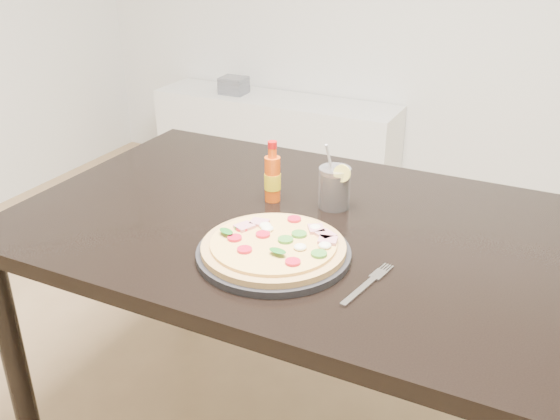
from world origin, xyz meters
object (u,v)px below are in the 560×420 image
at_px(dining_table, 301,250).
at_px(hot_sauce_bottle, 273,178).
at_px(cola_cup, 334,188).
at_px(fork, 369,283).
at_px(pizza, 275,245).
at_px(plate, 274,253).
at_px(media_console, 275,141).

height_order(dining_table, hot_sauce_bottle, hot_sauce_bottle).
relative_size(cola_cup, fork, 0.92).
height_order(pizza, cola_cup, cola_cup).
height_order(plate, cola_cup, cola_cup).
distance_m(plate, hot_sauce_bottle, 0.30).
bearing_deg(fork, cola_cup, 133.64).
xyz_separation_m(plate, media_console, (-0.99, 1.96, -0.51)).
relative_size(plate, cola_cup, 1.95).
xyz_separation_m(plate, fork, (0.22, -0.02, -0.01)).
relative_size(dining_table, pizza, 4.44).
relative_size(dining_table, plate, 4.14).
bearing_deg(pizza, dining_table, 95.78).
height_order(hot_sauce_bottle, cola_cup, cola_cup).
bearing_deg(fork, media_console, 132.29).
distance_m(pizza, media_console, 2.26).
xyz_separation_m(dining_table, hot_sauce_bottle, (-0.12, 0.07, 0.15)).
distance_m(dining_table, media_console, 2.07).
height_order(dining_table, fork, fork).
xyz_separation_m(dining_table, pizza, (0.02, -0.18, 0.11)).
bearing_deg(pizza, cola_cup, 86.04).
distance_m(plate, media_console, 2.26).
relative_size(plate, hot_sauce_bottle, 2.09).
distance_m(fork, media_console, 2.37).
relative_size(pizza, cola_cup, 1.82).
height_order(hot_sauce_bottle, media_console, hot_sauce_bottle).
bearing_deg(media_console, hot_sauce_bottle, -63.33).
bearing_deg(dining_table, hot_sauce_bottle, 147.70).
bearing_deg(dining_table, plate, -84.60).
bearing_deg(hot_sauce_bottle, cola_cup, 12.73).
bearing_deg(media_console, cola_cup, -58.72).
height_order(dining_table, cola_cup, cola_cup).
xyz_separation_m(cola_cup, media_console, (-1.01, 1.67, -0.55)).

